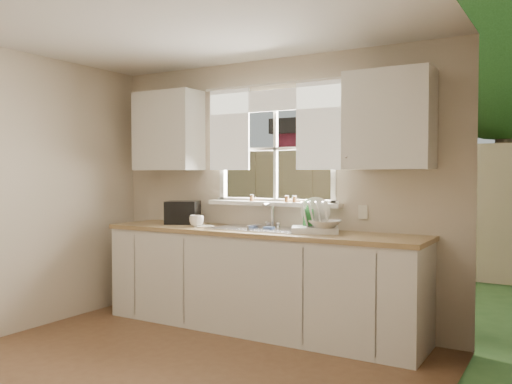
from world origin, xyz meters
The scene contains 20 objects.
room_walls centered at (0.00, -0.07, 1.24)m, with size 3.62×4.02×2.50m.
ceiling centered at (0.00, 0.00, 2.50)m, with size 3.60×4.00×0.02m, color silver.
window centered at (0.00, 2.00, 1.49)m, with size 1.38×0.16×1.06m.
curtains centered at (0.00, 1.95, 1.93)m, with size 1.50×0.03×0.81m.
base_cabinets centered at (0.00, 1.68, 0.43)m, with size 3.00×0.62×0.87m, color silver.
countertop centered at (0.00, 1.68, 0.89)m, with size 3.04×0.65×0.04m, color #9D7D4E.
upper_cabinet_left centered at (-1.15, 1.82, 1.85)m, with size 0.70×0.33×0.80m, color silver.
upper_cabinet_right centered at (1.15, 1.82, 1.85)m, with size 0.70×0.33×0.80m, color silver.
wall_outlet centered at (0.88, 1.99, 1.08)m, with size 0.08×0.01×0.12m, color beige.
sill_jars centered at (0.06, 1.94, 1.18)m, with size 0.50×0.04×0.06m.
backyard centered at (0.58, 8.42, 3.46)m, with size 20.00×10.00×6.13m.
sink centered at (0.00, 1.71, 0.84)m, with size 0.88×0.52×0.40m.
dish_rack centered at (0.55, 1.72, 0.99)m, with size 0.47×0.43×0.30m.
bowl centered at (0.66, 1.67, 0.99)m, with size 0.25×0.25×0.06m, color silver.
soap_bottle_a centered at (0.46, 1.77, 1.05)m, with size 0.10×0.11×0.27m, color green.
soap_bottle_b centered at (-1.04, 1.89, 1.00)m, with size 0.08×0.08×0.18m, color blue.
soap_bottle_c centered at (-1.00, 1.87, 1.00)m, with size 0.13×0.13×0.17m, color beige.
saucer centered at (-0.56, 1.63, 0.92)m, with size 0.19×0.19×0.01m, color white.
cup centered at (-0.63, 1.61, 0.96)m, with size 0.14×0.14×0.11m, color white.
black_appliance centered at (-0.93, 1.78, 1.02)m, with size 0.31×0.27×0.23m, color black.
Camera 1 is at (2.45, -2.52, 1.42)m, focal length 38.00 mm.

